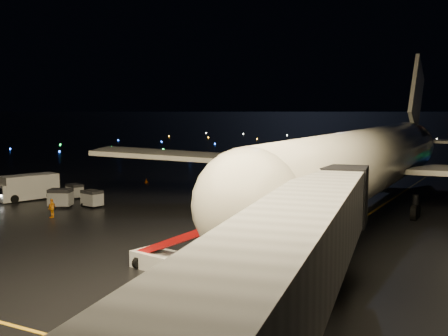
{
  "coord_description": "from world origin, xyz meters",
  "views": [
    {
      "loc": [
        24.78,
        -26.79,
        9.89
      ],
      "look_at": [
        3.43,
        12.0,
        5.0
      ],
      "focal_mm": 45.0,
      "sensor_mm": 36.0,
      "label": 1
    }
  ],
  "objects": [
    {
      "name": "service_truck",
      "position": [
        -21.75,
        14.85,
        1.35
      ],
      "size": [
        4.42,
        7.7,
        2.7
      ],
      "primitive_type": "cube",
      "rotation": [
        0.0,
        0.0,
        -0.31
      ],
      "color": "silver",
      "rests_on": "ground"
    },
    {
      "name": "lane_centre",
      "position": [
        12.0,
        15.0,
        0.01
      ],
      "size": [
        0.25,
        80.0,
        0.02
      ],
      "primitive_type": "cube",
      "color": "gold",
      "rests_on": "ground"
    },
    {
      "name": "belt_loader",
      "position": [
        5.79,
        0.47,
        1.63
      ],
      "size": [
        6.97,
        3.04,
        3.27
      ],
      "primitive_type": null,
      "rotation": [
        0.0,
        0.0,
        -0.18
      ],
      "color": "silver",
      "rests_on": "ground"
    },
    {
      "name": "crew_c",
      "position": [
        -12.34,
        8.9,
        0.86
      ],
      "size": [
        0.58,
        1.06,
        1.71
      ],
      "primitive_type": "imported",
      "rotation": [
        0.0,
        0.0,
        -1.4
      ],
      "color": "orange",
      "rests_on": "ground"
    },
    {
      "name": "pushback_tug",
      "position": [
        11.25,
        -6.73,
        1.02
      ],
      "size": [
        4.65,
        3.08,
        2.04
      ],
      "primitive_type": "cube",
      "rotation": [
        0.0,
        0.0,
        -0.21
      ],
      "color": "silver",
      "rests_on": "ground"
    },
    {
      "name": "safety_cone_3",
      "position": [
        -18.67,
        31.3,
        0.27
      ],
      "size": [
        0.55,
        0.55,
        0.55
      ],
      "primitive_type": "cone",
      "rotation": [
        0.0,
        0.0,
        -0.16
      ],
      "color": "#E56008",
      "rests_on": "ground"
    },
    {
      "name": "baggage_cart_2",
      "position": [
        -18.23,
        17.89,
        0.76
      ],
      "size": [
        2.09,
        1.75,
        1.52
      ],
      "primitive_type": "cube",
      "rotation": [
        0.0,
        0.0,
        -0.32
      ],
      "color": "gray",
      "rests_on": "ground"
    },
    {
      "name": "safety_cone_1",
      "position": [
        -1.08,
        20.39,
        0.26
      ],
      "size": [
        0.57,
        0.57,
        0.53
      ],
      "primitive_type": "cone",
      "rotation": [
        0.0,
        0.0,
        -0.28
      ],
      "color": "#E56008",
      "rests_on": "ground"
    },
    {
      "name": "taxiway_lights",
      "position": [
        0.0,
        106.0,
        0.18
      ],
      "size": [
        164.0,
        92.0,
        0.36
      ],
      "primitive_type": null,
      "color": "black",
      "rests_on": "ground"
    },
    {
      "name": "safety_cone_2",
      "position": [
        0.93,
        22.25,
        0.22
      ],
      "size": [
        0.44,
        0.44,
        0.45
      ],
      "primitive_type": "cone",
      "rotation": [
        0.0,
        0.0,
        0.12
      ],
      "color": "#E56008",
      "rests_on": "ground"
    },
    {
      "name": "airliner",
      "position": [
        11.98,
        25.47,
        8.22
      ],
      "size": [
        59.23,
        56.4,
        16.43
      ],
      "primitive_type": null,
      "rotation": [
        0.0,
        0.0,
        0.02
      ],
      "color": "silver",
      "rests_on": "ground"
    },
    {
      "name": "safety_cone_0",
      "position": [
        2.95,
        13.85,
        0.26
      ],
      "size": [
        0.54,
        0.54,
        0.52
      ],
      "primitive_type": "cone",
      "rotation": [
        0.0,
        0.0,
        0.22
      ],
      "color": "#E56008",
      "rests_on": "ground"
    },
    {
      "name": "baggage_cart_0",
      "position": [
        -12.87,
        14.67,
        0.83
      ],
      "size": [
        2.17,
        1.7,
        1.66
      ],
      "primitive_type": "cube",
      "rotation": [
        0.0,
        0.0,
        -0.19
      ],
      "color": "gray",
      "rests_on": "ground"
    },
    {
      "name": "baggage_cart_1",
      "position": [
        -15.45,
        13.04,
        0.91
      ],
      "size": [
        2.57,
        2.24,
        1.83
      ],
      "primitive_type": "cube",
      "rotation": [
        0.0,
        0.0,
        0.41
      ],
      "color": "gray",
      "rests_on": "ground"
    }
  ]
}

